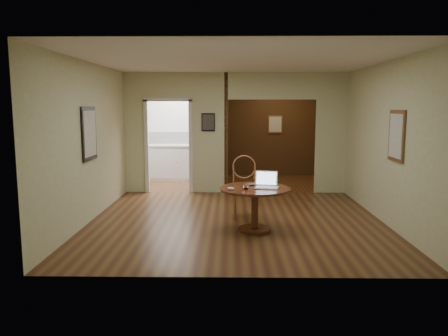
{
  "coord_description": "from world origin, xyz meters",
  "views": [
    {
      "loc": [
        -0.09,
        -7.3,
        1.96
      ],
      "look_at": [
        -0.2,
        -0.2,
        0.95
      ],
      "focal_mm": 35.0,
      "sensor_mm": 36.0,
      "label": 1
    }
  ],
  "objects_px": {
    "chair": "(244,183)",
    "closed_laptop": "(256,185)",
    "dining_table": "(255,199)",
    "open_laptop": "(267,183)"
  },
  "relations": [
    {
      "from": "dining_table",
      "to": "chair",
      "type": "distance_m",
      "value": 0.89
    },
    {
      "from": "chair",
      "to": "open_laptop",
      "type": "xyz_separation_m",
      "value": [
        0.32,
        -0.84,
        0.15
      ]
    },
    {
      "from": "chair",
      "to": "dining_table",
      "type": "bearing_deg",
      "value": -81.42
    },
    {
      "from": "closed_laptop",
      "to": "dining_table",
      "type": "bearing_deg",
      "value": -114.57
    },
    {
      "from": "dining_table",
      "to": "open_laptop",
      "type": "distance_m",
      "value": 0.31
    },
    {
      "from": "open_laptop",
      "to": "chair",
      "type": "bearing_deg",
      "value": 124.37
    },
    {
      "from": "chair",
      "to": "closed_laptop",
      "type": "height_order",
      "value": "chair"
    },
    {
      "from": "open_laptop",
      "to": "closed_laptop",
      "type": "xyz_separation_m",
      "value": [
        -0.15,
        0.16,
        -0.05
      ]
    },
    {
      "from": "closed_laptop",
      "to": "open_laptop",
      "type": "bearing_deg",
      "value": -60.45
    },
    {
      "from": "chair",
      "to": "closed_laptop",
      "type": "xyz_separation_m",
      "value": [
        0.17,
        -0.69,
        0.1
      ]
    }
  ]
}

